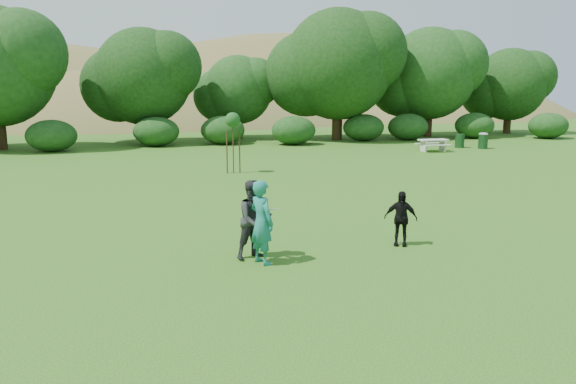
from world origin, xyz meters
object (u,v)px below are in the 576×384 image
(player_grey, at_px, (255,220))
(trash_can_lidded, at_px, (483,140))
(player_teal, at_px, (262,222))
(sapling, at_px, (233,122))
(trash_can_near, at_px, (460,141))
(player_black, at_px, (401,218))
(picnic_table, at_px, (433,143))

(player_grey, distance_m, trash_can_lidded, 27.07)
(player_teal, height_order, player_grey, player_teal)
(player_teal, xyz_separation_m, sapling, (1.37, 13.68, 1.43))
(trash_can_near, distance_m, sapling, 17.78)
(player_black, height_order, picnic_table, player_black)
(trash_can_near, relative_size, trash_can_lidded, 0.86)
(player_grey, bearing_deg, sapling, 62.03)
(player_teal, xyz_separation_m, player_black, (3.77, 0.60, -0.27))
(player_black, relative_size, trash_can_lidded, 1.37)
(player_black, bearing_deg, sapling, 127.94)
(trash_can_near, distance_m, trash_can_lidded, 1.47)
(player_teal, relative_size, player_black, 1.37)
(trash_can_near, bearing_deg, player_black, -124.12)
(player_grey, xyz_separation_m, picnic_table, (14.84, 18.89, -0.43))
(player_teal, distance_m, trash_can_near, 27.25)
(player_teal, height_order, picnic_table, player_teal)
(trash_can_lidded, bearing_deg, trash_can_near, 141.98)
(player_teal, bearing_deg, picnic_table, -63.95)
(player_teal, xyz_separation_m, player_grey, (-0.08, 0.45, -0.04))
(player_black, xyz_separation_m, trash_can_near, (13.74, 20.28, -0.27))
(sapling, bearing_deg, player_teal, -95.71)
(trash_can_near, relative_size, sapling, 0.32)
(player_teal, distance_m, trash_can_lidded, 27.34)
(player_grey, height_order, trash_can_lidded, player_grey)
(player_grey, xyz_separation_m, sapling, (1.45, 13.23, 1.47))
(player_grey, distance_m, trash_can_near, 26.96)
(trash_can_near, bearing_deg, sapling, -155.97)
(player_black, height_order, sapling, sapling)
(player_grey, height_order, sapling, sapling)
(player_grey, height_order, trash_can_near, player_grey)
(picnic_table, height_order, trash_can_lidded, trash_can_lidded)
(player_teal, relative_size, player_grey, 1.04)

